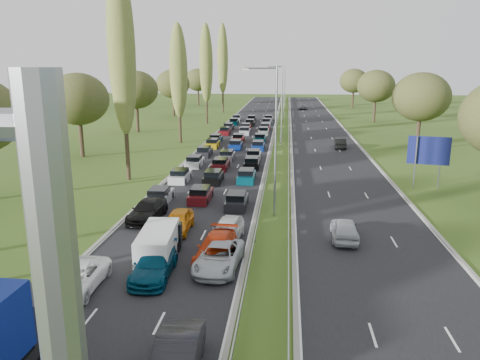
% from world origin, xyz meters
% --- Properties ---
extents(ground, '(260.00, 260.00, 0.00)m').
position_xyz_m(ground, '(4.50, 80.00, 0.00)').
color(ground, '#304917').
rests_on(ground, ground).
extents(near_carriageway, '(10.50, 215.00, 0.04)m').
position_xyz_m(near_carriageway, '(-2.25, 82.50, 0.00)').
color(near_carriageway, black).
rests_on(near_carriageway, ground).
extents(far_carriageway, '(10.50, 215.00, 0.04)m').
position_xyz_m(far_carriageway, '(11.25, 82.50, 0.00)').
color(far_carriageway, black).
rests_on(far_carriageway, ground).
extents(central_reservation, '(2.36, 215.00, 0.32)m').
position_xyz_m(central_reservation, '(4.50, 82.50, 0.55)').
color(central_reservation, gray).
rests_on(central_reservation, ground).
extents(lamp_columns, '(0.18, 140.18, 12.00)m').
position_xyz_m(lamp_columns, '(4.50, 78.00, 6.00)').
color(lamp_columns, gray).
rests_on(lamp_columns, ground).
extents(poplar_row, '(2.80, 127.80, 22.44)m').
position_xyz_m(poplar_row, '(-11.50, 68.17, 12.39)').
color(poplar_row, '#2D2116').
rests_on(poplar_row, ground).
extents(woodland_left, '(8.00, 166.00, 11.10)m').
position_xyz_m(woodland_left, '(-22.00, 62.63, 7.68)').
color(woodland_left, '#2D2116').
rests_on(woodland_left, ground).
extents(woodland_right, '(8.00, 153.00, 11.10)m').
position_xyz_m(woodland_right, '(24.00, 66.67, 7.68)').
color(woodland_right, '#2D2116').
rests_on(woodland_right, ground).
extents(traffic_queue_fill, '(8.97, 68.70, 0.80)m').
position_xyz_m(traffic_queue_fill, '(-2.27, 77.76, 0.44)').
color(traffic_queue_fill, '#B2B7BC').
rests_on(traffic_queue_fill, ground).
extents(near_car_2, '(2.48, 5.23, 1.44)m').
position_xyz_m(near_car_2, '(-5.86, 28.81, 0.74)').
color(near_car_2, white).
rests_on(near_car_2, near_carriageway).
extents(near_car_3, '(2.49, 5.41, 1.53)m').
position_xyz_m(near_car_3, '(-5.54, 41.07, 0.79)').
color(near_car_3, black).
rests_on(near_car_3, near_carriageway).
extents(near_car_7, '(2.28, 5.23, 1.50)m').
position_xyz_m(near_car_7, '(-2.12, 30.94, 0.77)').
color(near_car_7, '#05364F').
rests_on(near_car_7, near_carriageway).
extents(near_car_8, '(1.85, 4.56, 1.55)m').
position_xyz_m(near_car_8, '(-2.49, 38.60, 0.79)').
color(near_car_8, orange).
rests_on(near_car_8, near_carriageway).
extents(near_car_9, '(1.91, 4.95, 1.61)m').
position_xyz_m(near_car_9, '(1.27, 22.22, 0.82)').
color(near_car_9, black).
rests_on(near_car_9, near_carriageway).
extents(near_car_10, '(2.86, 5.47, 1.47)m').
position_xyz_m(near_car_10, '(1.47, 32.45, 0.76)').
color(near_car_10, '#ADB3B6').
rests_on(near_car_10, near_carriageway).
extents(near_car_11, '(2.56, 5.49, 1.55)m').
position_xyz_m(near_car_11, '(1.11, 33.72, 0.80)').
color(near_car_11, '#B42C0B').
rests_on(near_car_11, near_carriageway).
extents(near_car_12, '(2.26, 4.82, 1.59)m').
position_xyz_m(near_car_12, '(1.38, 37.08, 0.82)').
color(near_car_12, silver).
rests_on(near_car_12, near_carriageway).
extents(far_car_0, '(2.00, 4.63, 1.55)m').
position_xyz_m(far_car_0, '(9.58, 38.18, 0.80)').
color(far_car_0, '#AFB4B9').
rests_on(far_car_0, far_carriageway).
extents(far_car_1, '(1.85, 4.71, 1.53)m').
position_xyz_m(far_car_1, '(13.25, 76.09, 0.78)').
color(far_car_1, black).
rests_on(far_car_1, far_carriageway).
extents(far_car_2, '(2.38, 5.05, 1.39)m').
position_xyz_m(far_car_2, '(9.68, 139.08, 0.72)').
color(far_car_2, gray).
rests_on(far_car_2, far_carriageway).
extents(white_van_rear, '(2.01, 5.13, 2.06)m').
position_xyz_m(white_van_rear, '(-2.49, 33.39, 1.06)').
color(white_van_rear, silver).
rests_on(white_van_rear, near_carriageway).
extents(direction_sign, '(3.93, 0.95, 5.20)m').
position_xyz_m(direction_sign, '(19.40, 53.66, 3.57)').
color(direction_sign, gray).
rests_on(direction_sign, ground).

